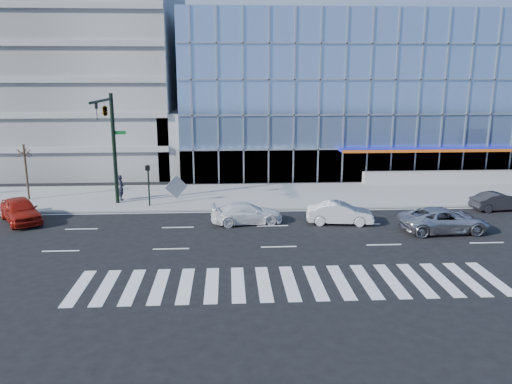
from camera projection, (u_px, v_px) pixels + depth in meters
ground at (272, 226)px, 31.84m from camera, size 160.00×160.00×0.00m
sidewalk at (263, 195)px, 39.59m from camera, size 120.00×8.00×0.15m
theatre_building at (376, 92)px, 56.17m from camera, size 42.00×26.00×15.00m
parking_garage at (67, 69)px, 53.70m from camera, size 24.00×24.00×20.00m
ramp_block at (194, 143)px, 48.31m from camera, size 6.00×8.00×6.00m
traffic_signal at (108, 123)px, 34.25m from camera, size 1.14×5.74×8.00m
ped_signal_post at (148, 179)px, 35.68m from camera, size 0.30×0.33×3.00m
street_tree_near at (24, 152)px, 37.26m from camera, size 1.10×1.10×4.23m
silver_suv at (444, 220)px, 30.48m from camera, size 5.46×2.71×1.49m
white_suv at (247, 213)px, 32.27m from camera, size 4.83×2.47×1.34m
white_sedan at (340, 213)px, 32.18m from camera, size 4.41×2.04×1.40m
dark_sedan at (499, 201)px, 35.39m from camera, size 4.02×1.81×1.28m
red_sedan at (20, 210)px, 32.53m from camera, size 4.17×4.94×1.60m
pedestrian at (121, 188)px, 37.53m from camera, size 0.54×0.75×1.94m
tilted_panel at (176, 187)px, 38.04m from camera, size 1.64×0.93×1.84m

